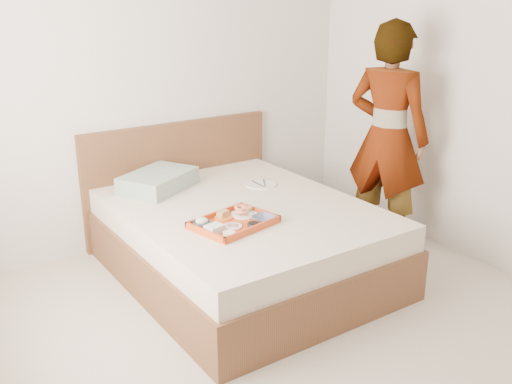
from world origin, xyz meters
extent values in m
cube|color=beige|center=(0.00, 0.00, 0.00)|extent=(3.50, 4.00, 0.01)
cube|color=silver|center=(0.00, 2.00, 1.30)|extent=(3.50, 0.01, 2.60)
cube|color=brown|center=(0.13, 1.00, 0.27)|extent=(1.65, 2.00, 0.53)
cube|color=brown|center=(0.13, 1.97, 0.47)|extent=(1.65, 0.06, 0.95)
cube|color=#9FB2A4|center=(-0.20, 1.66, 0.60)|extent=(0.67, 0.59, 0.13)
cube|color=#CC4B18|center=(-0.11, 0.72, 0.55)|extent=(0.57, 0.47, 0.05)
cylinder|color=white|center=(0.03, 0.81, 0.55)|extent=(0.21, 0.21, 0.01)
imported|color=#152149|center=(0.07, 0.65, 0.56)|extent=(0.17, 0.17, 0.04)
cylinder|color=black|center=(-0.04, 0.60, 0.56)|extent=(0.09, 0.09, 0.03)
cylinder|color=white|center=(-0.15, 0.68, 0.55)|extent=(0.15, 0.15, 0.01)
cylinder|color=orange|center=(-0.12, 0.84, 0.55)|extent=(0.15, 0.15, 0.01)
imported|color=#152149|center=(-0.30, 0.80, 0.56)|extent=(0.13, 0.13, 0.03)
cube|color=silver|center=(-0.28, 0.67, 0.57)|extent=(0.12, 0.11, 0.05)
cylinder|color=white|center=(-0.24, 0.57, 0.56)|extent=(0.09, 0.09, 0.03)
cylinder|color=white|center=(0.50, 1.30, 0.54)|extent=(0.31, 0.31, 0.01)
imported|color=silver|center=(1.36, 0.82, 0.89)|extent=(0.62, 0.75, 1.77)
camera|label=1|loc=(-1.91, -2.18, 1.94)|focal=40.41mm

